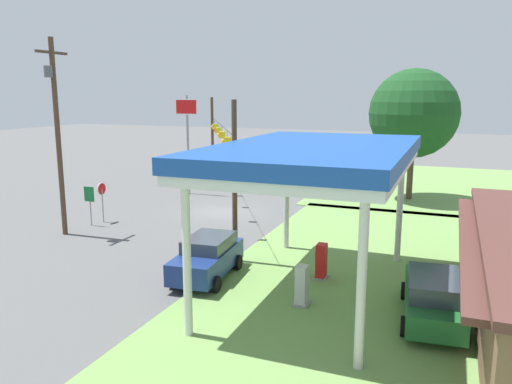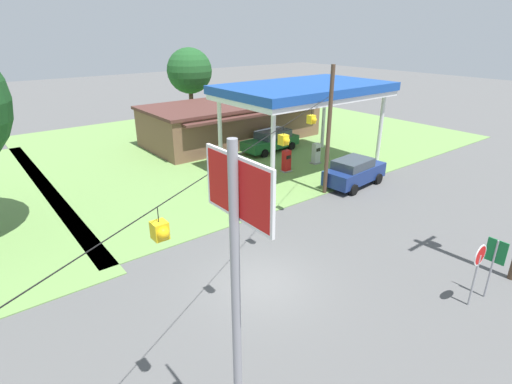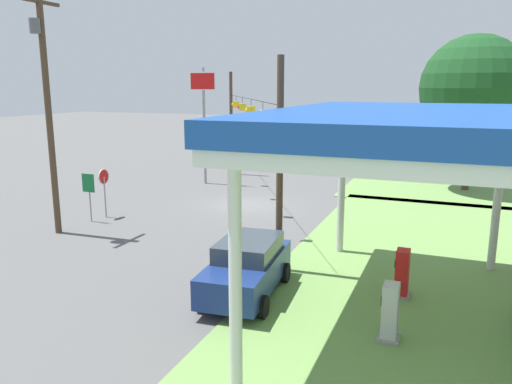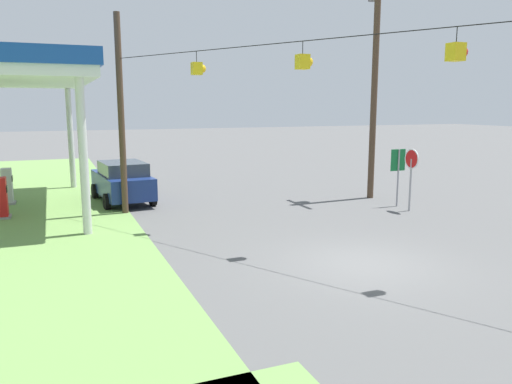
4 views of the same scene
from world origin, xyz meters
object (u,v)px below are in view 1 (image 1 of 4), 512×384
object	(u,v)px
fuel_pump_near	(321,263)
car_at_pumps_front	(207,257)
gas_station_canopy	(315,157)
utility_pole_main	(57,128)
fuel_pump_far	(302,287)
tree_west_verge	(414,114)
stop_sign_roadside	(102,193)
stop_sign_overhead	(187,126)
car_at_pumps_rear	(433,296)
route_sign	(90,198)

from	to	relation	value
fuel_pump_near	car_at_pumps_front	size ratio (longest dim) A/B	0.34
gas_station_canopy	utility_pole_main	world-z (taller)	utility_pole_main
fuel_pump_far	tree_west_verge	size ratio (longest dim) A/B	0.16
car_at_pumps_front	stop_sign_roadside	xyz separation A→B (m)	(-6.20, -10.41, 0.87)
tree_west_verge	fuel_pump_near	bearing A→B (deg)	-6.23
gas_station_canopy	stop_sign_overhead	distance (m)	21.56
car_at_pumps_rear	stop_sign_overhead	size ratio (longest dim) A/B	0.67
car_at_pumps_front	tree_west_verge	bearing A→B (deg)	156.71
route_sign	car_at_pumps_front	bearing A→B (deg)	63.72
car_at_pumps_rear	fuel_pump_near	bearing A→B (deg)	56.61
gas_station_canopy	route_sign	size ratio (longest dim) A/B	4.84
car_at_pumps_front	car_at_pumps_rear	xyz separation A→B (m)	(0.83, 9.22, -0.04)
gas_station_canopy	utility_pole_main	bearing A→B (deg)	-100.98
fuel_pump_near	stop_sign_overhead	xyz separation A→B (m)	(-14.47, -14.51, 4.66)
fuel_pump_far	fuel_pump_near	bearing A→B (deg)	180.00
stop_sign_overhead	stop_sign_roadside	bearing A→B (deg)	-2.95
stop_sign_overhead	utility_pole_main	distance (m)	13.02
stop_sign_roadside	car_at_pumps_front	bearing A→B (deg)	-120.77
stop_sign_roadside	tree_west_verge	xyz separation A→B (m)	(-14.10, 17.06, 4.61)
utility_pole_main	tree_west_verge	world-z (taller)	utility_pole_main
fuel_pump_far	route_sign	bearing A→B (deg)	-113.32
fuel_pump_near	stop_sign_overhead	bearing A→B (deg)	-134.92
gas_station_canopy	stop_sign_roadside	distance (m)	16.59
stop_sign_overhead	route_sign	xyz separation A→B (m)	(10.89, -0.64, -3.69)
fuel_pump_near	utility_pole_main	size ratio (longest dim) A/B	0.14
car_at_pumps_rear	stop_sign_roadside	world-z (taller)	stop_sign_roadside
gas_station_canopy	route_sign	distance (m)	16.40
stop_sign_overhead	utility_pole_main	bearing A→B (deg)	-3.39
gas_station_canopy	tree_west_verge	distance (m)	20.28
fuel_pump_far	route_sign	world-z (taller)	route_sign
utility_pole_main	fuel_pump_far	bearing A→B (deg)	73.79
stop_sign_roadside	stop_sign_overhead	distance (m)	10.54
car_at_pumps_rear	tree_west_verge	xyz separation A→B (m)	(-21.14, -2.57, 5.53)
car_at_pumps_front	car_at_pumps_rear	world-z (taller)	car_at_pumps_front
utility_pole_main	stop_sign_overhead	bearing A→B (deg)	176.61
stop_sign_roadside	stop_sign_overhead	bearing A→B (deg)	-2.95
tree_west_verge	stop_sign_overhead	bearing A→B (deg)	-75.75
stop_sign_overhead	utility_pole_main	size ratio (longest dim) A/B	0.72
car_at_pumps_front	car_at_pumps_rear	distance (m)	9.25
tree_west_verge	car_at_pumps_front	bearing A→B (deg)	-18.12
route_sign	tree_west_verge	world-z (taller)	tree_west_verge
fuel_pump_far	car_at_pumps_front	xyz separation A→B (m)	(-1.32, -4.60, 0.20)
gas_station_canopy	car_at_pumps_rear	bearing A→B (deg)	77.89
stop_sign_overhead	route_sign	bearing A→B (deg)	-3.39
fuel_pump_near	car_at_pumps_front	distance (m)	4.89
fuel_pump_near	stop_sign_roadside	bearing A→B (deg)	-106.92
fuel_pump_near	utility_pole_main	bearing A→B (deg)	-95.56
fuel_pump_far	car_at_pumps_front	size ratio (longest dim) A/B	0.34
gas_station_canopy	fuel_pump_near	xyz separation A→B (m)	(-1.48, -0.00, -4.69)
fuel_pump_far	car_at_pumps_rear	bearing A→B (deg)	96.05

